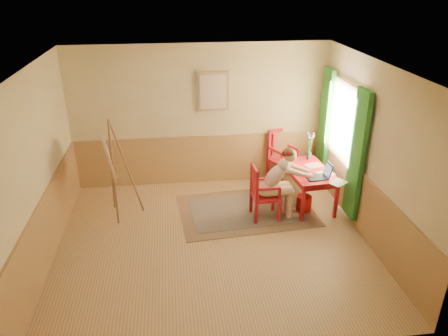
{
  "coord_description": "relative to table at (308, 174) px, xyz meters",
  "views": [
    {
      "loc": [
        -0.55,
        -5.77,
        3.98
      ],
      "look_at": [
        0.25,
        0.55,
        1.05
      ],
      "focal_mm": 34.37,
      "sensor_mm": 36.0,
      "label": 1
    }
  ],
  "objects": [
    {
      "name": "easel",
      "position": [
        -3.47,
        0.06,
        0.44
      ],
      "size": [
        0.67,
        0.81,
        1.8
      ],
      "color": "olive",
      "rests_on": "room"
    },
    {
      "name": "wainscot",
      "position": [
        -1.85,
        -0.21,
        -0.13
      ],
      "size": [
        5.0,
        4.5,
        1.0
      ],
      "color": "#AC7D47",
      "rests_on": "room"
    },
    {
      "name": "rug",
      "position": [
        -1.15,
        -0.09,
        -0.62
      ],
      "size": [
        2.52,
        1.78,
        0.02
      ],
      "color": "#8C7251",
      "rests_on": "room"
    },
    {
      "name": "wastebasket",
      "position": [
        -0.11,
        -0.21,
        -0.49
      ],
      "size": [
        0.32,
        0.32,
        0.29
      ],
      "primitive_type": "cylinder",
      "rotation": [
        0.0,
        0.0,
        0.22
      ],
      "color": "red",
      "rests_on": "room"
    },
    {
      "name": "laptop",
      "position": [
        0.09,
        -0.35,
        0.14
      ],
      "size": [
        0.44,
        0.29,
        0.26
      ],
      "color": "#1E2338",
      "rests_on": "table"
    },
    {
      "name": "chair_left",
      "position": [
        -0.92,
        -0.36,
        -0.13
      ],
      "size": [
        0.48,
        0.46,
        0.99
      ],
      "color": "red",
      "rests_on": "room"
    },
    {
      "name": "room",
      "position": [
        -1.85,
        -1.0,
        0.77
      ],
      "size": [
        5.04,
        4.54,
        2.84
      ],
      "color": "tan",
      "rests_on": "ground"
    },
    {
      "name": "figure",
      "position": [
        -0.64,
        -0.36,
        0.08
      ],
      "size": [
        0.96,
        0.42,
        1.3
      ],
      "color": "beige",
      "rests_on": "room"
    },
    {
      "name": "window",
      "position": [
        0.57,
        0.1,
        0.71
      ],
      "size": [
        0.12,
        2.01,
        2.2
      ],
      "color": "white",
      "rests_on": "room"
    },
    {
      "name": "papers",
      "position": [
        0.1,
        -0.11,
        0.09
      ],
      "size": [
        1.04,
        1.12,
        0.0
      ],
      "color": "white",
      "rests_on": "table"
    },
    {
      "name": "chair_back",
      "position": [
        -0.22,
        1.08,
        -0.09
      ],
      "size": [
        0.64,
        0.65,
        1.08
      ],
      "color": "red",
      "rests_on": "room"
    },
    {
      "name": "vase",
      "position": [
        0.15,
        0.48,
        0.33
      ],
      "size": [
        0.2,
        0.26,
        0.52
      ],
      "color": "#3F724C",
      "rests_on": "table"
    },
    {
      "name": "table",
      "position": [
        0.0,
        0.0,
        0.0
      ],
      "size": [
        0.83,
        1.26,
        0.72
      ],
      "color": "red",
      "rests_on": "room"
    },
    {
      "name": "wall_portrait",
      "position": [
        -1.6,
        1.2,
        1.27
      ],
      "size": [
        0.6,
        0.05,
        0.76
      ],
      "color": "tan",
      "rests_on": "room"
    }
  ]
}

